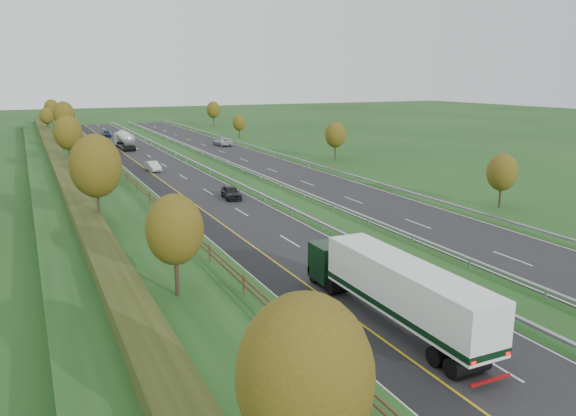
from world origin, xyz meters
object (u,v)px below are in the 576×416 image
car_silver_mid (153,166)px  car_small_far (106,134)px  box_lorry (394,288)px  car_dark_near (231,192)px  car_oncoming (223,142)px  road_tanker (125,139)px

car_silver_mid → car_small_far: (0.58, 55.03, -0.03)m
box_lorry → car_dark_near: box_lorry is taller
car_dark_near → car_small_far: 79.19m
box_lorry → car_oncoming: (19.24, 87.42, -1.51)m
road_tanker → car_dark_near: bearing=-86.5°
road_tanker → car_oncoming: 19.74m
car_dark_near → car_oncoming: size_ratio=0.79×
box_lorry → road_tanker: (-0.12, 91.14, -0.47)m
car_oncoming → car_dark_near: bearing=69.0°
car_oncoming → box_lorry: bearing=74.3°
box_lorry → car_small_far: size_ratio=3.40×
box_lorry → car_silver_mid: box_lorry is taller
car_silver_mid → car_dark_near: bearing=-85.4°
box_lorry → car_small_far: bearing=90.2°
car_small_far → car_oncoming: size_ratio=0.85×
car_small_far → car_silver_mid: bearing=-88.6°
road_tanker → car_small_far: 24.95m
car_dark_near → car_silver_mid: car_dark_near is taller
box_lorry → car_oncoming: size_ratio=2.89×
road_tanker → car_silver_mid: bearing=-91.6°
car_oncoming → road_tanker: bearing=-14.2°
car_dark_near → car_silver_mid: 24.43m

